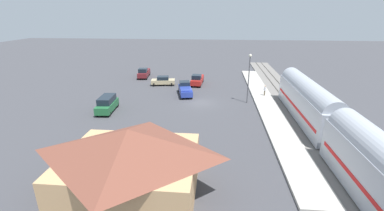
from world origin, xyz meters
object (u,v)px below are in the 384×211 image
at_px(pickup_red, 197,79).
at_px(light_pole_near_platform, 249,73).
at_px(station_building, 130,161).
at_px(sedan_tan, 163,81).
at_px(pedestrian_on_platform, 265,90).
at_px(pickup_blue, 185,89).
at_px(suv_green, 107,104).
at_px(pickup_maroon, 144,73).

relative_size(pickup_red, light_pole_near_platform, 0.73).
xyz_separation_m(station_building, sedan_tan, (3.92, -31.75, -1.98)).
relative_size(pedestrian_on_platform, sedan_tan, 0.36).
xyz_separation_m(pedestrian_on_platform, pickup_red, (11.73, -6.93, -0.25)).
xyz_separation_m(sedan_tan, pickup_blue, (-5.00, 5.90, 0.15)).
height_order(suv_green, pickup_blue, suv_green).
xyz_separation_m(sedan_tan, light_pole_near_platform, (-15.12, 9.07, 3.91)).
distance_m(station_building, sedan_tan, 32.05).
xyz_separation_m(pedestrian_on_platform, pickup_maroon, (23.71, -11.84, -0.25)).
bearing_deg(pedestrian_on_platform, pickup_maroon, -26.54).
distance_m(station_building, pickup_red, 32.93).
relative_size(station_building, pickup_blue, 1.85).
relative_size(pedestrian_on_platform, pickup_maroon, 0.31).
xyz_separation_m(suv_green, pickup_blue, (-10.12, -8.84, -0.12)).
relative_size(station_building, sedan_tan, 2.24).
bearing_deg(pickup_maroon, pickup_red, 157.72).
distance_m(pedestrian_on_platform, pickup_maroon, 26.51).
bearing_deg(pedestrian_on_platform, pickup_blue, -0.00).
relative_size(pickup_blue, pickup_red, 1.03).
distance_m(pedestrian_on_platform, suv_green, 25.03).
bearing_deg(suv_green, station_building, 117.98).
distance_m(pickup_blue, pickup_red, 7.11).
distance_m(pedestrian_on_platform, pickup_blue, 13.30).
xyz_separation_m(sedan_tan, suv_green, (5.12, 14.75, 0.27)).
xyz_separation_m(station_building, pickup_blue, (-1.09, -25.84, -1.83)).
bearing_deg(station_building, pedestrian_on_platform, -119.11).
xyz_separation_m(sedan_tan, pickup_maroon, (5.41, -5.94, 0.15)).
distance_m(pedestrian_on_platform, sedan_tan, 19.24).
bearing_deg(pickup_red, pickup_maroon, -22.28).
distance_m(pedestrian_on_platform, pickup_red, 13.63).
height_order(pedestrian_on_platform, light_pole_near_platform, light_pole_near_platform).
bearing_deg(pedestrian_on_platform, station_building, 60.89).
bearing_deg(pickup_blue, light_pole_near_platform, 162.59).
bearing_deg(station_building, pickup_red, -94.63).
relative_size(suv_green, pickup_red, 0.91).
distance_m(station_building, pickup_maroon, 38.87).
xyz_separation_m(suv_green, light_pole_near_platform, (-20.23, -5.67, 3.64)).
bearing_deg(sedan_tan, light_pole_near_platform, 149.02).
relative_size(pickup_blue, light_pole_near_platform, 0.75).
height_order(sedan_tan, light_pole_near_platform, light_pole_near_platform).
xyz_separation_m(pedestrian_on_platform, light_pole_near_platform, (3.19, 3.17, 3.50)).
xyz_separation_m(suv_green, pickup_maroon, (0.29, -20.68, -0.12)).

